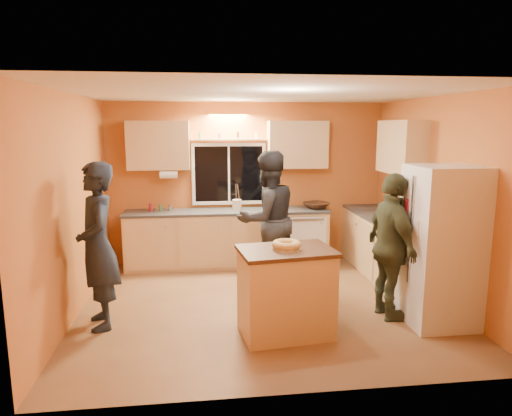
{
  "coord_description": "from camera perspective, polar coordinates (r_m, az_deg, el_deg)",
  "views": [
    {
      "loc": [
        -0.77,
        -5.43,
        2.23
      ],
      "look_at": [
        -0.05,
        0.4,
        1.16
      ],
      "focal_mm": 32.0,
      "sensor_mm": 36.0,
      "label": 1
    }
  ],
  "objects": [
    {
      "name": "back_counter",
      "position": [
        7.39,
        -0.76,
        -3.64
      ],
      "size": [
        4.23,
        0.62,
        0.9
      ],
      "color": "tan",
      "rests_on": "ground"
    },
    {
      "name": "bundt_pastry",
      "position": [
        4.81,
        3.83,
        -4.62
      ],
      "size": [
        0.31,
        0.31,
        0.09
      ],
      "primitive_type": "torus",
      "color": "tan",
      "rests_on": "island"
    },
    {
      "name": "potted_plant",
      "position": [
        5.95,
        20.91,
        -1.8
      ],
      "size": [
        0.33,
        0.3,
        0.31
      ],
      "primitive_type": "imported",
      "rotation": [
        0.0,
        0.0,
        0.26
      ],
      "color": "gray",
      "rests_on": "right_counter"
    },
    {
      "name": "ground",
      "position": [
        5.92,
        0.96,
        -11.83
      ],
      "size": [
        4.5,
        4.5,
        0.0
      ],
      "primitive_type": "plane",
      "color": "brown",
      "rests_on": "ground"
    },
    {
      "name": "mixing_bowl",
      "position": [
        7.48,
        7.54,
        0.34
      ],
      "size": [
        0.52,
        0.52,
        0.1
      ],
      "primitive_type": "imported",
      "rotation": [
        0.0,
        0.0,
        0.36
      ],
      "color": "#311E10",
      "rests_on": "back_counter"
    },
    {
      "name": "right_counter",
      "position": [
        6.76,
        17.03,
        -5.42
      ],
      "size": [
        0.62,
        1.84,
        0.9
      ],
      "color": "tan",
      "rests_on": "ground"
    },
    {
      "name": "island",
      "position": [
        4.96,
        3.75,
        -10.34
      ],
      "size": [
        1.06,
        0.79,
        0.95
      ],
      "rotation": [
        0.0,
        0.0,
        0.13
      ],
      "color": "tan",
      "rests_on": "ground"
    },
    {
      "name": "person_left",
      "position": [
        5.31,
        -19.18,
        -4.52
      ],
      "size": [
        0.62,
        0.78,
        1.85
      ],
      "primitive_type": "imported",
      "rotation": [
        0.0,
        0.0,
        -1.27
      ],
      "color": "black",
      "rests_on": "ground"
    },
    {
      "name": "red_box",
      "position": [
        6.98,
        16.15,
        -0.82
      ],
      "size": [
        0.19,
        0.16,
        0.07
      ],
      "primitive_type": "cube",
      "rotation": [
        0.0,
        0.0,
        -0.3
      ],
      "color": "#A91A2C",
      "rests_on": "right_counter"
    },
    {
      "name": "refrigerator",
      "position": [
        5.5,
        22.18,
        -4.47
      ],
      "size": [
        0.72,
        0.7,
        1.8
      ],
      "primitive_type": "cube",
      "color": "silver",
      "rests_on": "ground"
    },
    {
      "name": "person_center",
      "position": [
        6.31,
        1.43,
        -1.44
      ],
      "size": [
        1.13,
        1.03,
        1.89
      ],
      "primitive_type": "imported",
      "rotation": [
        0.0,
        0.0,
        3.56
      ],
      "color": "black",
      "rests_on": "ground"
    },
    {
      "name": "room_shell",
      "position": [
        5.94,
        1.6,
        4.38
      ],
      "size": [
        4.54,
        4.04,
        2.61
      ],
      "color": "#BF6630",
      "rests_on": "ground"
    },
    {
      "name": "person_right",
      "position": [
        5.48,
        16.58,
        -4.69
      ],
      "size": [
        0.48,
        1.03,
        1.71
      ],
      "primitive_type": "imported",
      "rotation": [
        0.0,
        0.0,
        1.64
      ],
      "color": "#343924",
      "rests_on": "ground"
    },
    {
      "name": "utensil_crock",
      "position": [
        7.24,
        -2.41,
        0.38
      ],
      "size": [
        0.14,
        0.14,
        0.17
      ],
      "primitive_type": "cylinder",
      "color": "beige",
      "rests_on": "back_counter"
    }
  ]
}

